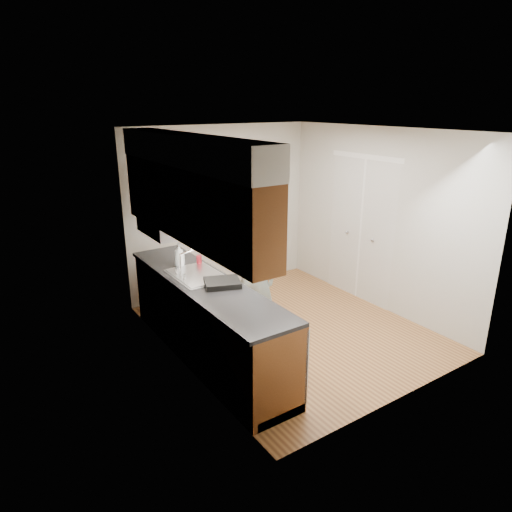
{
  "coord_description": "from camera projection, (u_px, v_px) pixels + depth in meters",
  "views": [
    {
      "loc": [
        -3.31,
        -4.16,
        2.79
      ],
      "look_at": [
        -0.37,
        0.25,
        1.0
      ],
      "focal_mm": 32.0,
      "sensor_mm": 36.0,
      "label": 1
    }
  ],
  "objects": [
    {
      "name": "soap_bottle_a",
      "position": [
        179.0,
        255.0,
        5.36
      ],
      "size": [
        0.12,
        0.12,
        0.29
      ],
      "primitive_type": "imported",
      "rotation": [
        0.0,
        0.0,
        0.04
      ],
      "color": "white",
      "rests_on": "counter"
    },
    {
      "name": "soap_bottle_b",
      "position": [
        180.0,
        256.0,
        5.48
      ],
      "size": [
        0.1,
        0.1,
        0.21
      ],
      "primitive_type": "imported",
      "rotation": [
        0.0,
        0.0,
        -0.12
      ],
      "color": "white",
      "rests_on": "counter"
    },
    {
      "name": "ceiling",
      "position": [
        296.0,
        130.0,
        5.11
      ],
      "size": [
        3.5,
        3.5,
        0.0
      ],
      "primitive_type": "plane",
      "rotation": [
        3.14,
        0.0,
        0.0
      ],
      "color": "white",
      "rests_on": "wall_left"
    },
    {
      "name": "upper_cabinets",
      "position": [
        188.0,
        190.0,
        4.62
      ],
      "size": [
        0.47,
        2.8,
        1.21
      ],
      "color": "brown",
      "rests_on": "wall_left"
    },
    {
      "name": "wall_right",
      "position": [
        378.0,
        220.0,
        6.3
      ],
      "size": [
        0.02,
        3.5,
        2.5
      ],
      "primitive_type": "cube",
      "color": "#B8B6AC",
      "rests_on": "floor"
    },
    {
      "name": "floor_mat",
      "position": [
        254.0,
        332.0,
        5.82
      ],
      "size": [
        0.58,
        0.82,
        0.01
      ],
      "primitive_type": "cube",
      "rotation": [
        0.0,
        0.0,
        0.19
      ],
      "color": "slate",
      "rests_on": "floor"
    },
    {
      "name": "closet_door",
      "position": [
        361.0,
        231.0,
        6.6
      ],
      "size": [
        0.02,
        1.22,
        2.05
      ],
      "primitive_type": "cube",
      "color": "silver",
      "rests_on": "wall_right"
    },
    {
      "name": "soda_can",
      "position": [
        199.0,
        260.0,
        5.47
      ],
      "size": [
        0.07,
        0.07,
        0.12
      ],
      "primitive_type": "cylinder",
      "rotation": [
        0.0,
        0.0,
        -0.06
      ],
      "color": "#B31E2C",
      "rests_on": "counter"
    },
    {
      "name": "dish_rack",
      "position": [
        222.0,
        283.0,
        4.85
      ],
      "size": [
        0.46,
        0.42,
        0.06
      ],
      "primitive_type": "cube",
      "rotation": [
        0.0,
        0.0,
        -0.36
      ],
      "color": "black",
      "rests_on": "counter"
    },
    {
      "name": "wall_left",
      "position": [
        179.0,
        259.0,
        4.72
      ],
      "size": [
        0.02,
        3.5,
        2.5
      ],
      "primitive_type": "cube",
      "color": "#B8B6AC",
      "rests_on": "floor"
    },
    {
      "name": "floor",
      "position": [
        290.0,
        329.0,
        5.91
      ],
      "size": [
        3.5,
        3.5,
        0.0
      ],
      "primitive_type": "plane",
      "color": "#A3723D",
      "rests_on": "ground"
    },
    {
      "name": "counter",
      "position": [
        207.0,
        318.0,
        5.12
      ],
      "size": [
        0.64,
        2.8,
        1.3
      ],
      "color": "brown",
      "rests_on": "floor"
    },
    {
      "name": "person",
      "position": [
        254.0,
        264.0,
        5.52
      ],
      "size": [
        0.56,
        0.73,
        1.85
      ],
      "primitive_type": "imported",
      "rotation": [
        0.0,
        0.0,
        1.78
      ],
      "color": "#95B1B5",
      "rests_on": "floor_mat"
    },
    {
      "name": "wall_back",
      "position": [
        221.0,
        210.0,
        6.89
      ],
      "size": [
        3.0,
        0.02,
        2.5
      ],
      "primitive_type": "cube",
      "color": "#B8B6AC",
      "rests_on": "floor"
    }
  ]
}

